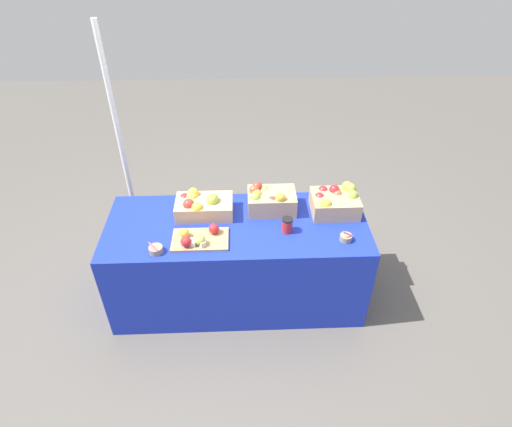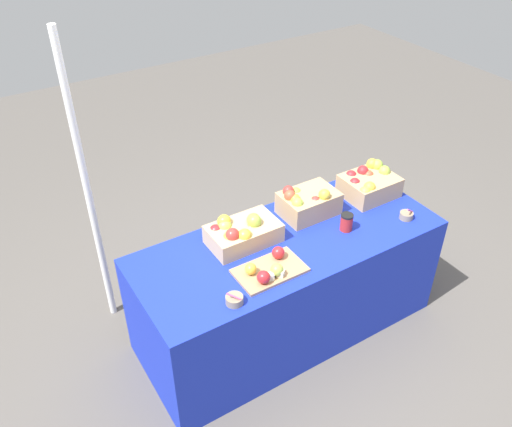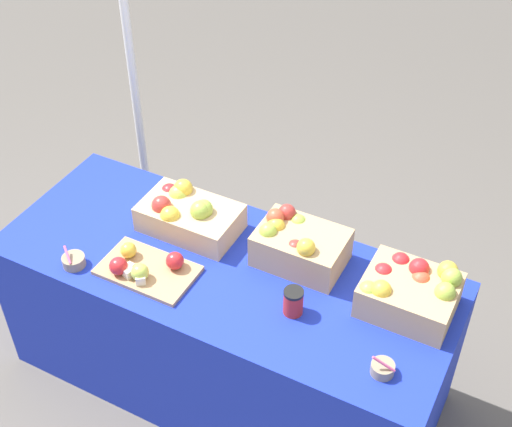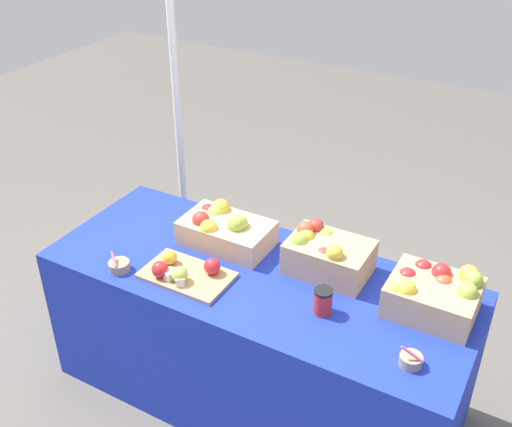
% 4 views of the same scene
% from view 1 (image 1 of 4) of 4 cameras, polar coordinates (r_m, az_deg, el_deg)
% --- Properties ---
extents(ground_plane, '(10.00, 10.00, 0.00)m').
position_cam_1_polar(ground_plane, '(3.61, -2.27, -10.57)').
color(ground_plane, '#56514C').
extents(table, '(1.90, 0.76, 0.74)m').
position_cam_1_polar(table, '(3.34, -2.42, -6.32)').
color(table, '#192DB7').
rests_on(table, ground_plane).
extents(apple_crate_left, '(0.34, 0.28, 0.19)m').
position_cam_1_polar(apple_crate_left, '(3.22, 10.49, 1.64)').
color(apple_crate_left, tan).
rests_on(apple_crate_left, table).
extents(apple_crate_middle, '(0.35, 0.25, 0.20)m').
position_cam_1_polar(apple_crate_middle, '(3.18, 1.90, 1.81)').
color(apple_crate_middle, tan).
rests_on(apple_crate_middle, table).
extents(apple_crate_right, '(0.42, 0.25, 0.18)m').
position_cam_1_polar(apple_crate_right, '(3.17, -7.16, 1.07)').
color(apple_crate_right, tan).
rests_on(apple_crate_right, table).
extents(cutting_board_front, '(0.39, 0.23, 0.09)m').
position_cam_1_polar(cutting_board_front, '(2.95, -7.66, -3.28)').
color(cutting_board_front, tan).
rests_on(cutting_board_front, table).
extents(sample_bowl_near, '(0.09, 0.09, 0.09)m').
position_cam_1_polar(sample_bowl_near, '(2.92, -13.22, -4.70)').
color(sample_bowl_near, gray).
rests_on(sample_bowl_near, table).
extents(sample_bowl_mid, '(0.09, 0.08, 0.10)m').
position_cam_1_polar(sample_bowl_mid, '(3.00, 11.90, -3.15)').
color(sample_bowl_mid, gray).
rests_on(sample_bowl_mid, table).
extents(coffee_cup, '(0.08, 0.08, 0.11)m').
position_cam_1_polar(coffee_cup, '(3.00, 4.18, -1.55)').
color(coffee_cup, red).
rests_on(coffee_cup, table).
extents(tent_pole, '(0.04, 0.04, 1.97)m').
position_cam_1_polar(tent_pole, '(3.71, -17.52, 8.51)').
color(tent_pole, white).
rests_on(tent_pole, ground_plane).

